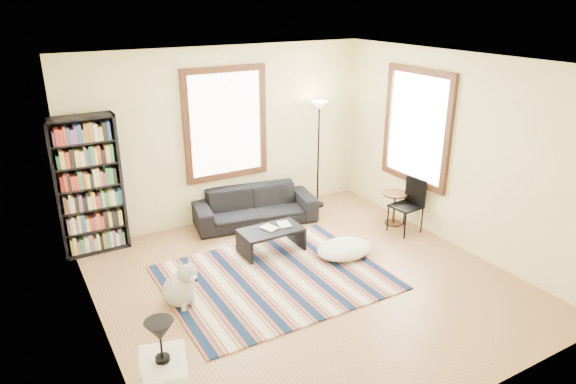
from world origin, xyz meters
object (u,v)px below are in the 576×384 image
bookshelf (89,186)px  floor_cushion (344,249)px  dog (178,282)px  coffee_table (271,240)px  floor_lamp (318,155)px  side_table (394,208)px  sofa (255,206)px  folding_chair (406,206)px

bookshelf → floor_cushion: size_ratio=2.38×
dog → coffee_table: bearing=4.3°
coffee_table → dog: dog is taller
floor_lamp → side_table: 1.58m
bookshelf → floor_lamp: 3.74m
dog → side_table: bearing=-9.9°
bookshelf → side_table: size_ratio=3.70×
floor_lamp → sofa: bearing=-175.6°
floor_lamp → folding_chair: (0.60, -1.60, -0.50)m
coffee_table → floor_lamp: floor_lamp is taller
floor_cushion → bookshelf: bearing=147.3°
bookshelf → coffee_table: 2.68m
coffee_table → bookshelf: bearing=148.9°
sofa → folding_chair: size_ratio=2.28×
bookshelf → dog: 2.16m
floor_cushion → side_table: size_ratio=1.56×
side_table → floor_lamp: bearing=116.7°
floor_lamp → floor_cushion: bearing=-111.3°
floor_lamp → dog: bearing=-150.5°
folding_chair → dog: size_ratio=1.44×
sofa → bookshelf: bearing=-176.4°
bookshelf → coffee_table: bookshelf is taller
floor_cushion → folding_chair: folding_chair is taller
floor_lamp → bookshelf: bearing=177.4°
floor_lamp → folding_chair: 1.78m
coffee_table → floor_cushion: bearing=-36.6°
side_table → folding_chair: folding_chair is taller
floor_cushion → coffee_table: bearing=143.4°
bookshelf → floor_cushion: bookshelf is taller
bookshelf → coffee_table: (2.18, -1.32, -0.82)m
floor_lamp → side_table: bearing=-63.3°
sofa → coffee_table: 1.09m
sofa → coffee_table: size_ratio=2.18×
floor_lamp → folding_chair: floor_lamp is taller
side_table → folding_chair: size_ratio=0.63×
folding_chair → floor_cushion: bearing=-177.3°
side_table → dog: size_ratio=0.90×
coffee_table → folding_chair: size_ratio=1.05×
floor_cushion → side_table: 1.44m
coffee_table → dog: 1.73m
bookshelf → dog: bookshelf is taller
coffee_table → folding_chair: 2.20m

